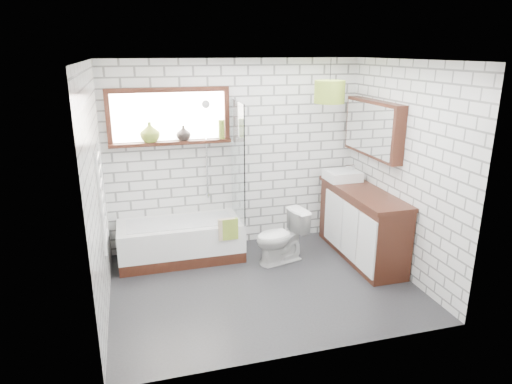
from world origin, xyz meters
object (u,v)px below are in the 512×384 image
object	(u,v)px
bathtub	(181,241)
toilet	(281,237)
vanity	(362,224)
basin	(342,175)
pendant	(330,92)

from	to	relation	value
bathtub	toilet	bearing A→B (deg)	-19.34
vanity	basin	bearing A→B (deg)	96.84
basin	pendant	bearing A→B (deg)	-159.91
bathtub	pendant	xyz separation A→B (m)	(1.90, -0.17, 1.85)
bathtub	vanity	distance (m)	2.34
bathtub	pendant	size ratio (longest dim) A/B	4.12
basin	toilet	size ratio (longest dim) A/B	0.65
bathtub	basin	size ratio (longest dim) A/B	3.56
bathtub	vanity	xyz separation A→B (m)	(2.26, -0.56, 0.20)
basin	bathtub	bearing A→B (deg)	178.46
bathtub	vanity	bearing A→B (deg)	-13.89
basin	pendant	xyz separation A→B (m)	(-0.30, -0.11, 1.13)
bathtub	pendant	bearing A→B (deg)	-5.06
basin	pendant	distance (m)	1.17
basin	toilet	bearing A→B (deg)	-159.71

